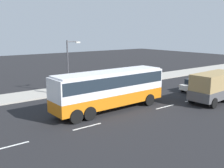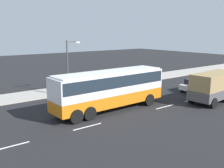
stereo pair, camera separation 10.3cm
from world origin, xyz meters
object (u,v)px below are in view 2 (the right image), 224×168
cargo_truck (219,85)px  car_white_minivan (197,84)px  coach_bus (110,86)px  pedestrian_at_crossing (50,84)px  pedestrian_near_curb (112,76)px  street_lamp (69,62)px

cargo_truck → car_white_minivan: (1.88, 3.74, -0.80)m
coach_bus → pedestrian_at_crossing: 8.89m
car_white_minivan → pedestrian_at_crossing: bearing=147.8°
coach_bus → pedestrian_near_curb: size_ratio=6.11×
coach_bus → pedestrian_near_curb: (6.70, 8.33, -0.97)m
pedestrian_near_curb → pedestrian_at_crossing: 8.35m
coach_bus → cargo_truck: coach_bus is taller
street_lamp → cargo_truck: bearing=-49.1°
pedestrian_near_curb → pedestrian_at_crossing: bearing=141.9°
street_lamp → pedestrian_at_crossing: bearing=160.5°
car_white_minivan → pedestrian_at_crossing: (-14.20, 8.90, 0.40)m
pedestrian_at_crossing → street_lamp: size_ratio=0.31×
car_white_minivan → pedestrian_near_curb: (-5.86, 8.55, 0.39)m
pedestrian_at_crossing → street_lamp: street_lamp is taller
coach_bus → car_white_minivan: (12.56, -0.22, -1.36)m
car_white_minivan → street_lamp: street_lamp is taller
coach_bus → car_white_minivan: size_ratio=2.30×
coach_bus → car_white_minivan: coach_bus is taller
car_white_minivan → street_lamp: bearing=146.0°
pedestrian_at_crossing → street_lamp: (2.00, -0.71, 2.32)m
coach_bus → pedestrian_near_curb: coach_bus is taller
cargo_truck → street_lamp: street_lamp is taller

